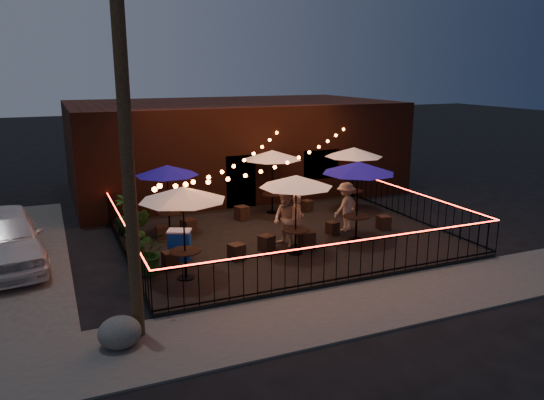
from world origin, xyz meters
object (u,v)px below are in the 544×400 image
(cafe_table_2, at_px, (296,182))
(cooler, at_px, (180,244))
(cafe_table_0, at_px, (183,195))
(boulder, at_px, (120,333))
(cafe_table_4, at_px, (359,169))
(utility_pole, at_px, (126,146))
(cafe_table_3, at_px, (272,156))
(cafe_table_1, at_px, (167,171))
(cafe_table_5, at_px, (354,153))

(cafe_table_2, distance_m, cooler, 3.75)
(cafe_table_0, xyz_separation_m, boulder, (-2.02, -2.70, -2.03))
(cafe_table_4, bearing_deg, utility_pole, -155.43)
(cafe_table_3, bearing_deg, utility_pole, -129.95)
(cafe_table_1, relative_size, cafe_table_5, 0.98)
(cafe_table_2, bearing_deg, cafe_table_1, 130.34)
(cafe_table_5, bearing_deg, cafe_table_3, 165.52)
(utility_pole, xyz_separation_m, cooler, (1.81, 3.84, -3.41))
(utility_pole, distance_m, cafe_table_1, 6.99)
(cafe_table_1, height_order, cafe_table_2, cafe_table_2)
(cafe_table_1, distance_m, cafe_table_5, 7.12)
(cafe_table_0, bearing_deg, cafe_table_3, 47.67)
(cafe_table_0, height_order, cafe_table_5, cafe_table_0)
(cafe_table_4, height_order, cafe_table_5, cafe_table_4)
(cafe_table_0, height_order, cafe_table_2, cafe_table_0)
(cafe_table_2, bearing_deg, cafe_table_0, -169.92)
(utility_pole, relative_size, cafe_table_1, 2.92)
(cafe_table_1, xyz_separation_m, cafe_table_4, (5.26, -3.07, 0.22))
(cafe_table_4, relative_size, cooler, 3.22)
(cafe_table_3, relative_size, cooler, 2.92)
(utility_pole, distance_m, cafe_table_4, 8.23)
(utility_pole, xyz_separation_m, cafe_table_5, (9.20, 6.62, -1.65))
(utility_pole, relative_size, cafe_table_2, 3.03)
(cafe_table_5, bearing_deg, cooler, -159.36)
(cooler, relative_size, boulder, 0.98)
(cooler, height_order, boulder, cooler)
(cafe_table_0, distance_m, cafe_table_4, 5.83)
(cafe_table_4, xyz_separation_m, cooler, (-5.54, 0.48, -1.86))
(utility_pole, xyz_separation_m, cafe_table_2, (5.03, 2.96, -1.71))
(cafe_table_0, bearing_deg, cafe_table_2, 10.08)
(cafe_table_3, distance_m, cafe_table_4, 4.20)
(cafe_table_2, distance_m, boulder, 6.66)
(cafe_table_4, distance_m, cafe_table_5, 3.75)
(cafe_table_5, bearing_deg, utility_pole, -144.26)
(cafe_table_1, distance_m, boulder, 7.46)
(cafe_table_1, relative_size, cafe_table_4, 0.99)
(boulder, bearing_deg, cafe_table_4, 25.50)
(utility_pole, relative_size, cafe_table_0, 3.29)
(utility_pole, height_order, cafe_table_0, utility_pole)
(cafe_table_0, bearing_deg, cafe_table_4, 9.94)
(boulder, bearing_deg, cafe_table_0, 53.17)
(cafe_table_0, xyz_separation_m, cafe_table_5, (7.60, 4.27, -0.02))
(utility_pole, distance_m, boulder, 3.70)
(utility_pole, height_order, cafe_table_5, utility_pole)
(cafe_table_2, xyz_separation_m, cafe_table_3, (1.17, 4.44, 0.03))
(cafe_table_2, height_order, cooler, cafe_table_2)
(cafe_table_5, bearing_deg, cafe_table_2, -138.73)
(cafe_table_3, xyz_separation_m, cooler, (-4.39, -3.56, -1.73))
(cafe_table_1, relative_size, cafe_table_2, 1.04)
(cafe_table_0, distance_m, cafe_table_1, 4.11)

